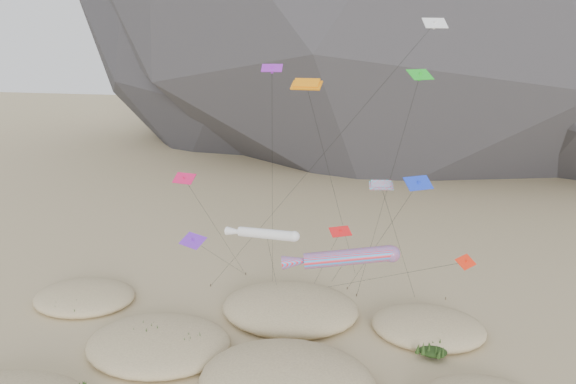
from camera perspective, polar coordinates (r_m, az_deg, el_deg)
name	(u,v)px	position (r m, az deg, el deg)	size (l,w,h in m)	color
dunes	(238,380)	(47.27, -5.07, -18.45)	(51.27, 35.92, 3.63)	#CCB789
dune_grass	(254,373)	(47.62, -3.45, -17.90)	(42.36, 29.24, 1.47)	black
kite_stakes	(324,290)	(63.39, 3.64, -9.92)	(25.83, 4.25, 0.30)	#3F2D1E
rainbow_tube_kite	(344,258)	(44.27, 5.67, -6.64)	(9.15, 20.55, 11.45)	#FF1A23
white_tube_kite	(263,234)	(47.14, -2.53, -4.26)	(6.98, 13.73, 11.89)	silver
orange_parafoil	(307,87)	(52.42, 1.95, 10.65)	(4.87, 12.65, 23.57)	orange
multi_parafoil	(382,188)	(45.78, 9.52, 0.45)	(3.88, 14.36, 16.01)	#FF1A3F
delta_kites	(333,168)	(47.41, 4.61, 2.46)	(27.64, 18.44, 28.61)	green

